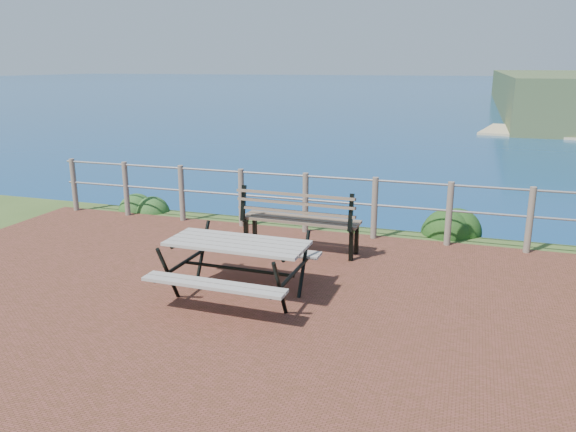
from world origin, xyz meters
name	(u,v)px	position (x,y,z in m)	size (l,w,h in m)	color
ground	(222,314)	(0.00, 0.00, 0.00)	(10.00, 7.00, 0.12)	brown
ocean	(470,73)	(0.00, 200.00, 0.00)	(1200.00, 1200.00, 0.00)	#155C83
safety_railing	(305,200)	(0.00, 3.35, 0.57)	(9.40, 0.10, 1.00)	#6B5B4C
picnic_table	(238,263)	(0.01, 0.47, 0.45)	(1.67, 1.44, 0.70)	#A19A91
park_bench	(301,210)	(0.22, 2.36, 0.66)	(1.78, 0.50, 1.00)	brown
shrub_lip_west	(145,210)	(-3.39, 3.82, 0.00)	(0.70, 0.70, 0.41)	#21511E
shrub_lip_east	(449,233)	(2.30, 4.08, 0.00)	(0.88, 0.88, 0.66)	#193F13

